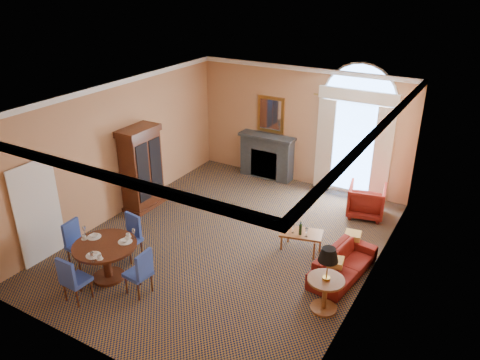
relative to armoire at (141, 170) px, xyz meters
The scene contains 12 objects.
ground 2.92m from the armoire, ahead, with size 7.50×7.50×0.00m, color #111A36.
room_envelope 3.10m from the armoire, ahead, with size 6.04×7.52×3.45m.
armoire is the anchor object (origin of this frame).
dining_table 3.04m from the armoire, 62.40° to the right, with size 1.20×1.20×0.96m.
dining_chair_north 2.29m from the armoire, 55.11° to the right, with size 0.45×0.46×0.93m.
dining_chair_south 3.78m from the armoire, 68.16° to the right, with size 0.43×0.44×0.93m.
dining_chair_east 3.58m from the armoire, 49.61° to the right, with size 0.46×0.46×0.93m.
dining_chair_west 2.68m from the armoire, 79.18° to the right, with size 0.46×0.45×0.93m.
sofa 5.33m from the armoire, ahead, with size 1.74×0.68×0.51m, color maroon.
armchair 5.49m from the armoire, 25.23° to the left, with size 0.84×0.87×0.79m, color maroon.
coffee_table 4.25m from the armoire, ahead, with size 0.97×0.69×0.75m.
side_table 5.51m from the armoire, 15.00° to the right, with size 0.64×0.64×1.24m.
Camera 1 is at (4.63, -7.43, 5.50)m, focal length 35.00 mm.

